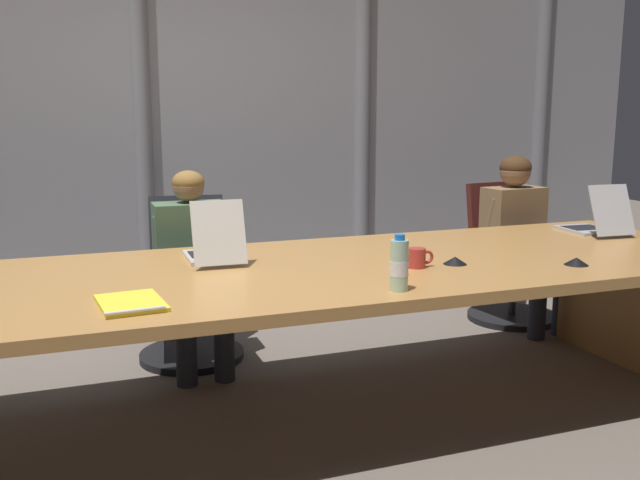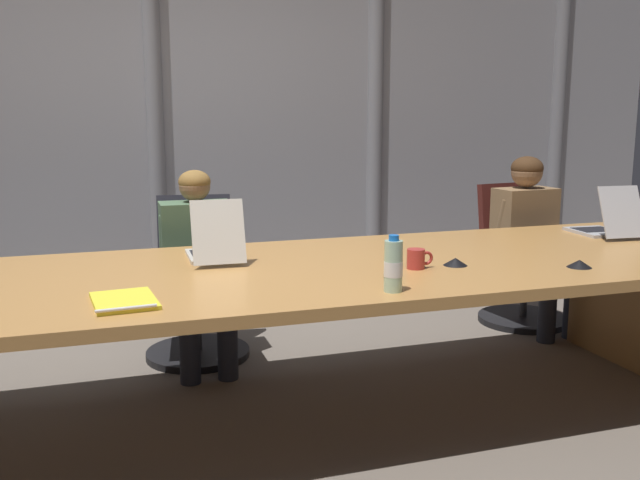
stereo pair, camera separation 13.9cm
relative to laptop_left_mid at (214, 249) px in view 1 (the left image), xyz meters
name	(u,v)px [view 1 (the left image)]	position (x,y,z in m)	size (l,w,h in m)	color
ground_plane	(229,430)	(-0.01, -0.28, -0.78)	(16.13, 16.13, 0.00)	#6B6056
conference_table	(226,300)	(-0.01, -0.28, -0.18)	(5.09, 1.33, 0.72)	#B77F42
curtain_backdrop	(152,96)	(-0.02, 1.85, 0.73)	(8.07, 0.17, 3.03)	#9999A0
laptop_left_mid	(214,249)	(0.00, 0.00, 0.00)	(0.25, 0.42, 0.30)	beige
laptop_center	(594,223)	(2.21, -0.01, 0.00)	(0.28, 0.44, 0.29)	#BCBCC1
office_chair_left_mid	(190,299)	(0.01, 0.77, -0.44)	(0.60, 0.61, 0.93)	#2D2D38
office_chair_center	(509,269)	(2.21, 0.77, -0.44)	(0.60, 0.60, 0.93)	#511E19
person_left_mid	(193,258)	(0.01, 0.61, -0.17)	(0.41, 0.55, 1.09)	#4C6B4C
person_center	(521,230)	(2.18, 0.61, -0.13)	(0.44, 0.57, 1.13)	olive
water_bottle_primary	(399,265)	(0.56, -0.80, 0.04)	(0.07, 0.07, 0.22)	#ADD1B2
coffee_mug_near	(418,258)	(0.83, -0.46, -0.01)	(0.12, 0.08, 0.09)	#B2332D
conference_mic_middle	(576,261)	(1.53, -0.67, -0.04)	(0.11, 0.11, 0.04)	black
conference_mic_right_side	(455,260)	(1.02, -0.46, -0.04)	(0.11, 0.11, 0.04)	black
spiral_notepad	(131,303)	(-0.44, -0.65, -0.05)	(0.25, 0.32, 0.03)	yellow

